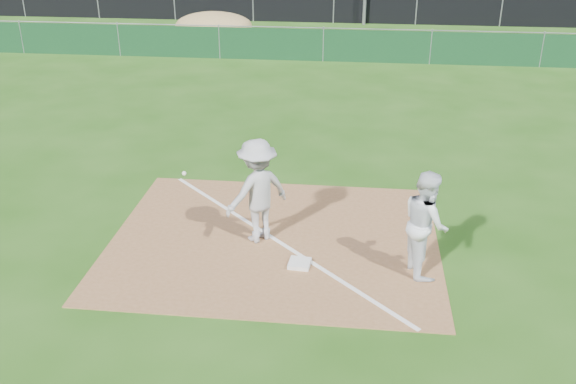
{
  "coord_description": "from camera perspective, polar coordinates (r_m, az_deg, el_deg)",
  "views": [
    {
      "loc": [
        1.42,
        -9.29,
        5.85
      ],
      "look_at": [
        0.25,
        1.0,
        1.0
      ],
      "focal_mm": 40.0,
      "sensor_mm": 36.0,
      "label": 1
    }
  ],
  "objects": [
    {
      "name": "ground",
      "position": [
        20.21,
        2.2,
        8.25
      ],
      "size": [
        90.0,
        90.0,
        0.0
      ],
      "primitive_type": "plane",
      "color": "#1F4C10",
      "rests_on": "ground"
    },
    {
      "name": "infield_dirt",
      "position": [
        11.92,
        -1.21,
        -4.25
      ],
      "size": [
        6.0,
        5.0,
        0.02
      ],
      "primitive_type": "cube",
      "color": "brown",
      "rests_on": "ground"
    },
    {
      "name": "foul_line",
      "position": [
        11.91,
        -1.21,
        -4.19
      ],
      "size": [
        5.01,
        5.01,
        0.01
      ],
      "primitive_type": "cube",
      "rotation": [
        0.0,
        0.0,
        0.79
      ],
      "color": "white",
      "rests_on": "infield_dirt"
    },
    {
      "name": "green_fence",
      "position": [
        24.9,
        3.15,
        12.88
      ],
      "size": [
        44.0,
        0.05,
        1.2
      ],
      "primitive_type": "cube",
      "color": "#0E351A",
      "rests_on": "ground"
    },
    {
      "name": "dirt_mound",
      "position": [
        29.01,
        -6.62,
        14.48
      ],
      "size": [
        3.38,
        2.6,
        1.17
      ],
      "primitive_type": "ellipsoid",
      "color": "#9D814C",
      "rests_on": "ground"
    },
    {
      "name": "black_fence",
      "position": [
        32.7,
        4.09,
        16.33
      ],
      "size": [
        46.0,
        0.04,
        1.8
      ],
      "primitive_type": "cube",
      "color": "black",
      "rests_on": "ground"
    },
    {
      "name": "parking_lot",
      "position": [
        37.78,
        4.43,
        16.12
      ],
      "size": [
        46.0,
        9.0,
        0.01
      ],
      "primitive_type": "cube",
      "color": "black",
      "rests_on": "ground"
    },
    {
      "name": "first_base",
      "position": [
        11.1,
        1.03,
        -6.37
      ],
      "size": [
        0.4,
        0.4,
        0.08
      ],
      "primitive_type": "cube",
      "rotation": [
        0.0,
        0.0,
        -0.09
      ],
      "color": "white",
      "rests_on": "infield_dirt"
    },
    {
      "name": "play_at_first",
      "position": [
        11.51,
        -2.73,
        0.1
      ],
      "size": [
        2.04,
        1.38,
        1.95
      ],
      "color": "silver",
      "rests_on": "infield_dirt"
    },
    {
      "name": "runner",
      "position": [
        10.8,
        12.14,
        -2.71
      ],
      "size": [
        0.89,
        1.03,
        1.83
      ],
      "primitive_type": "imported",
      "rotation": [
        0.0,
        0.0,
        1.81
      ],
      "color": "white",
      "rests_on": "ground"
    }
  ]
}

